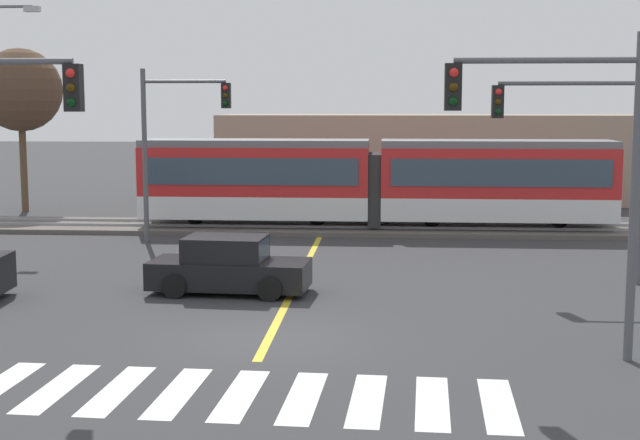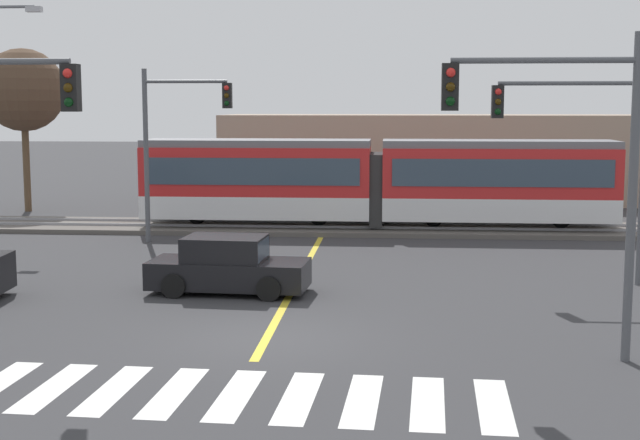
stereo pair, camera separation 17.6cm
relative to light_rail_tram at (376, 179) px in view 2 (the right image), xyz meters
The scene contains 20 objects.
ground_plane 16.91m from the light_rail_tram, 97.01° to the right, with size 200.00×200.00×0.00m, color #333335.
track_bed 2.83m from the light_rail_tram, behind, with size 120.00×4.00×0.18m, color #56514C.
rail_near 2.83m from the light_rail_tram, 160.79° to the right, with size 120.00×0.08×0.10m, color #939399.
rail_far 2.83m from the light_rail_tram, 160.48° to the left, with size 120.00×0.08×0.10m, color #939399.
light_rail_tram is the anchor object (origin of this frame).
crosswalk_stripe_1 21.08m from the light_rail_tram, 104.76° to the right, with size 0.56×2.80×0.01m, color silver.
crosswalk_stripe_2 20.88m from the light_rail_tram, 101.79° to the right, with size 0.56×2.80×0.01m, color silver.
crosswalk_stripe_3 20.73m from the light_rail_tram, 98.77° to the right, with size 0.56×2.80×0.01m, color silver.
crosswalk_stripe_4 20.64m from the light_rail_tram, 95.72° to the right, with size 0.56×2.80×0.01m, color silver.
crosswalk_stripe_5 20.61m from the light_rail_tram, 92.65° to the right, with size 0.56×2.80×0.01m, color silver.
crosswalk_stripe_6 20.64m from the light_rail_tram, 89.58° to the right, with size 0.56×2.80×0.01m, color silver.
crosswalk_stripe_7 20.72m from the light_rail_tram, 86.53° to the right, with size 0.56×2.80×0.01m, color silver.
crosswalk_stripe_8 20.87m from the light_rail_tram, 83.51° to the right, with size 0.56×2.80×0.01m, color silver.
lane_centre_line 10.62m from the light_rail_tram, 101.34° to the right, with size 0.20×16.44×0.01m, color gold.
sedan_crossing 12.73m from the light_rail_tram, 107.05° to the right, with size 4.30×2.13×1.52m.
traffic_light_far_left 8.30m from the light_rail_tram, 153.89° to the right, with size 3.25×0.38×6.26m.
traffic_light_near_right 18.36m from the light_rail_tram, 77.39° to the right, with size 3.75×0.38×6.35m.
traffic_light_mid_right 11.98m from the light_rail_tram, 59.36° to the right, with size 4.25×0.38×5.93m.
bare_tree_far_west 17.64m from the light_rail_tram, 162.35° to the left, with size 3.83×3.83×7.57m.
building_backdrop_far 12.21m from the light_rail_tram, 74.95° to the left, with size 22.62×6.00×4.46m, color gray.
Camera 2 is at (2.65, -18.49, 4.99)m, focal length 50.00 mm.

